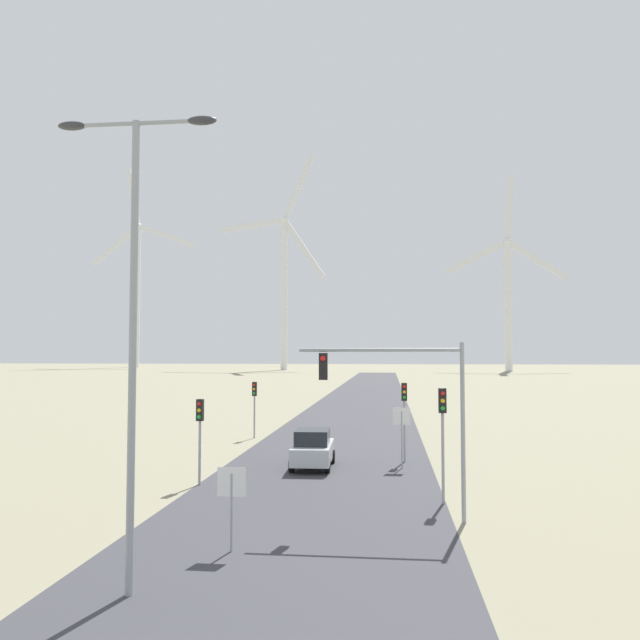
{
  "coord_description": "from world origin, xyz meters",
  "views": [
    {
      "loc": [
        2.92,
        -6.76,
        5.48
      ],
      "look_at": [
        0.0,
        20.02,
        6.9
      ],
      "focal_mm": 35.0,
      "sensor_mm": 36.0,
      "label": 1
    }
  ],
  "objects_px": {
    "stop_sign_far": "(402,426)",
    "car_approaching": "(313,448)",
    "traffic_light_post_mid_right": "(404,404)",
    "streetlamp": "(134,294)",
    "traffic_light_post_near_right": "(443,419)",
    "wind_turbine_center": "(508,288)",
    "wind_turbine_left": "(284,276)",
    "traffic_light_mast_overhead": "(402,391)",
    "traffic_light_post_mid_left": "(254,397)",
    "wind_turbine_far_left": "(137,280)",
    "stop_sign_near": "(232,493)",
    "traffic_light_post_near_left": "(200,422)"
  },
  "relations": [
    {
      "from": "traffic_light_post_near_right",
      "to": "wind_turbine_center",
      "type": "distance_m",
      "value": 173.15
    },
    {
      "from": "traffic_light_post_near_left",
      "to": "traffic_light_post_mid_left",
      "type": "relative_size",
      "value": 0.98
    },
    {
      "from": "wind_turbine_far_left",
      "to": "stop_sign_near",
      "type": "bearing_deg",
      "value": -66.71
    },
    {
      "from": "stop_sign_far",
      "to": "traffic_light_post_near_left",
      "type": "height_order",
      "value": "traffic_light_post_near_left"
    },
    {
      "from": "traffic_light_post_mid_left",
      "to": "traffic_light_post_mid_right",
      "type": "relative_size",
      "value": 0.91
    },
    {
      "from": "traffic_light_post_mid_left",
      "to": "wind_turbine_far_left",
      "type": "distance_m",
      "value": 211.88
    },
    {
      "from": "traffic_light_post_mid_right",
      "to": "car_approaching",
      "type": "height_order",
      "value": "traffic_light_post_mid_right"
    },
    {
      "from": "stop_sign_near",
      "to": "wind_turbine_left",
      "type": "distance_m",
      "value": 184.71
    },
    {
      "from": "traffic_light_post_mid_right",
      "to": "streetlamp",
      "type": "bearing_deg",
      "value": -110.28
    },
    {
      "from": "car_approaching",
      "to": "streetlamp",
      "type": "bearing_deg",
      "value": -98.03
    },
    {
      "from": "stop_sign_far",
      "to": "traffic_light_mast_overhead",
      "type": "height_order",
      "value": "traffic_light_mast_overhead"
    },
    {
      "from": "traffic_light_post_near_right",
      "to": "traffic_light_post_mid_right",
      "type": "bearing_deg",
      "value": 97.75
    },
    {
      "from": "stop_sign_far",
      "to": "traffic_light_post_mid_right",
      "type": "xyz_separation_m",
      "value": [
        0.17,
        1.76,
        0.89
      ]
    },
    {
      "from": "stop_sign_near",
      "to": "wind_turbine_far_left",
      "type": "height_order",
      "value": "wind_turbine_far_left"
    },
    {
      "from": "stop_sign_near",
      "to": "traffic_light_post_near_left",
      "type": "distance_m",
      "value": 9.12
    },
    {
      "from": "stop_sign_near",
      "to": "car_approaching",
      "type": "xyz_separation_m",
      "value": [
        0.73,
        12.73,
        -0.69
      ]
    },
    {
      "from": "stop_sign_far",
      "to": "traffic_light_post_near_right",
      "type": "distance_m",
      "value": 7.04
    },
    {
      "from": "stop_sign_near",
      "to": "traffic_light_mast_overhead",
      "type": "xyz_separation_m",
      "value": [
        4.8,
        3.68,
        2.63
      ]
    },
    {
      "from": "stop_sign_near",
      "to": "wind_turbine_far_left",
      "type": "distance_m",
      "value": 234.16
    },
    {
      "from": "stop_sign_far",
      "to": "wind_turbine_center",
      "type": "bearing_deg",
      "value": 77.66
    },
    {
      "from": "stop_sign_near",
      "to": "traffic_light_post_mid_right",
      "type": "height_order",
      "value": "traffic_light_post_mid_right"
    },
    {
      "from": "wind_turbine_far_left",
      "to": "traffic_light_post_near_left",
      "type": "bearing_deg",
      "value": -66.68
    },
    {
      "from": "car_approaching",
      "to": "wind_turbine_center",
      "type": "height_order",
      "value": "wind_turbine_center"
    },
    {
      "from": "traffic_light_post_mid_right",
      "to": "wind_turbine_left",
      "type": "height_order",
      "value": "wind_turbine_left"
    },
    {
      "from": "stop_sign_far",
      "to": "traffic_light_mast_overhead",
      "type": "distance_m",
      "value": 9.59
    },
    {
      "from": "traffic_light_post_near_right",
      "to": "wind_turbine_left",
      "type": "relative_size",
      "value": 0.06
    },
    {
      "from": "stop_sign_near",
      "to": "traffic_light_post_near_left",
      "type": "xyz_separation_m",
      "value": [
        -3.49,
        8.36,
        1.0
      ]
    },
    {
      "from": "traffic_light_mast_overhead",
      "to": "wind_turbine_center",
      "type": "distance_m",
      "value": 175.74
    },
    {
      "from": "traffic_light_post_mid_left",
      "to": "car_approaching",
      "type": "relative_size",
      "value": 0.87
    },
    {
      "from": "traffic_light_post_mid_right",
      "to": "wind_turbine_center",
      "type": "height_order",
      "value": "wind_turbine_center"
    },
    {
      "from": "traffic_light_mast_overhead",
      "to": "traffic_light_post_mid_right",
      "type": "bearing_deg",
      "value": 88.25
    },
    {
      "from": "traffic_light_post_mid_left",
      "to": "wind_turbine_center",
      "type": "relative_size",
      "value": 0.06
    },
    {
      "from": "stop_sign_far",
      "to": "car_approaching",
      "type": "relative_size",
      "value": 0.69
    },
    {
      "from": "traffic_light_post_mid_left",
      "to": "streetlamp",
      "type": "bearing_deg",
      "value": -83.98
    },
    {
      "from": "streetlamp",
      "to": "traffic_light_post_mid_left",
      "type": "relative_size",
      "value": 3.05
    },
    {
      "from": "streetlamp",
      "to": "traffic_light_post_near_right",
      "type": "bearing_deg",
      "value": 50.36
    },
    {
      "from": "traffic_light_post_mid_right",
      "to": "car_approaching",
      "type": "xyz_separation_m",
      "value": [
        -4.41,
        -2.04,
        -1.99
      ]
    },
    {
      "from": "car_approaching",
      "to": "traffic_light_post_near_right",
      "type": "bearing_deg",
      "value": -49.55
    },
    {
      "from": "car_approaching",
      "to": "wind_turbine_left",
      "type": "distance_m",
      "value": 172.55
    },
    {
      "from": "car_approaching",
      "to": "wind_turbine_far_left",
      "type": "height_order",
      "value": "wind_turbine_far_left"
    },
    {
      "from": "stop_sign_near",
      "to": "stop_sign_far",
      "type": "xyz_separation_m",
      "value": [
        4.97,
        13.01,
        0.4
      ]
    },
    {
      "from": "traffic_light_mast_overhead",
      "to": "wind_turbine_left",
      "type": "bearing_deg",
      "value": 100.78
    },
    {
      "from": "stop_sign_near",
      "to": "wind_turbine_center",
      "type": "relative_size",
      "value": 0.04
    },
    {
      "from": "traffic_light_post_mid_left",
      "to": "traffic_light_post_mid_right",
      "type": "distance_m",
      "value": 12.21
    },
    {
      "from": "traffic_light_post_near_left",
      "to": "car_approaching",
      "type": "relative_size",
      "value": 0.85
    },
    {
      "from": "traffic_light_post_mid_right",
      "to": "traffic_light_mast_overhead",
      "type": "relative_size",
      "value": 0.68
    },
    {
      "from": "traffic_light_post_mid_right",
      "to": "stop_sign_far",
      "type": "bearing_deg",
      "value": -95.64
    },
    {
      "from": "traffic_light_post_near_right",
      "to": "wind_turbine_center",
      "type": "relative_size",
      "value": 0.07
    },
    {
      "from": "traffic_light_post_near_left",
      "to": "car_approaching",
      "type": "xyz_separation_m",
      "value": [
        4.22,
        4.37,
        -1.69
      ]
    },
    {
      "from": "stop_sign_far",
      "to": "traffic_light_post_mid_left",
      "type": "distance_m",
      "value": 13.3
    }
  ]
}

